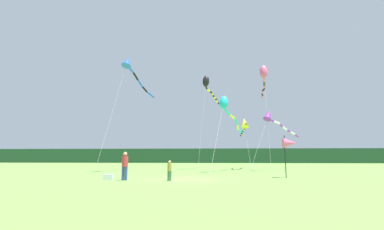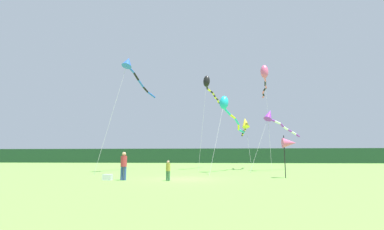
{
  "view_description": "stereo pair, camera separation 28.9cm",
  "coord_description": "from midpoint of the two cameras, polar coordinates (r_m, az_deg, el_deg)",
  "views": [
    {
      "loc": [
        1.88,
        -17.93,
        1.44
      ],
      "look_at": [
        0.0,
        6.0,
        5.08
      ],
      "focal_mm": 25.66,
      "sensor_mm": 36.0,
      "label": 1
    },
    {
      "loc": [
        2.17,
        -17.91,
        1.44
      ],
      "look_at": [
        0.0,
        6.0,
        5.08
      ],
      "focal_mm": 25.66,
      "sensor_mm": 36.0,
      "label": 2
    }
  ],
  "objects": [
    {
      "name": "ground_plane",
      "position": [
        18.09,
        -1.29,
        -13.17
      ],
      "size": [
        120.0,
        120.0,
        0.0
      ],
      "primitive_type": "plane",
      "color": "#6B9E42"
    },
    {
      "name": "distant_treeline",
      "position": [
        62.95,
        3.37,
        -8.45
      ],
      "size": [
        108.0,
        2.15,
        3.21
      ],
      "primitive_type": "cube",
      "color": "#1E4228",
      "rests_on": "ground"
    },
    {
      "name": "person_adult",
      "position": [
        17.58,
        -13.55,
        -9.94
      ],
      "size": [
        0.38,
        0.38,
        1.72
      ],
      "color": "#334C8C",
      "rests_on": "ground"
    },
    {
      "name": "person_child",
      "position": [
        16.75,
        -4.49,
        -11.22
      ],
      "size": [
        0.26,
        0.26,
        1.2
      ],
      "color": "#3F724C",
      "rests_on": "ground"
    },
    {
      "name": "cooler_box",
      "position": [
        17.93,
        -16.71,
        -12.29
      ],
      "size": [
        0.55,
        0.37,
        0.36
      ],
      "primitive_type": "cube",
      "color": "silver",
      "rests_on": "ground"
    },
    {
      "name": "banner_flag_pole",
      "position": [
        20.04,
        19.92,
        -5.54
      ],
      "size": [
        0.9,
        0.7,
        2.87
      ],
      "color": "black",
      "rests_on": "ground"
    },
    {
      "name": "kite_yellow",
      "position": [
        31.77,
        11.25,
        -1.82
      ],
      "size": [
        0.95,
        5.38,
        5.93
      ],
      "color": "#B2B2B2",
      "rests_on": "ground"
    },
    {
      "name": "kite_blue",
      "position": [
        28.36,
        -12.28,
        9.64
      ],
      "size": [
        2.59,
        9.99,
        11.15
      ],
      "color": "#B2B2B2",
      "rests_on": "ground"
    },
    {
      "name": "kite_cyan",
      "position": [
        26.43,
        7.54,
        1.64
      ],
      "size": [
        3.8,
        10.27,
        7.22
      ],
      "color": "#B2B2B2",
      "rests_on": "ground"
    },
    {
      "name": "kite_black",
      "position": [
        32.17,
        3.7,
        6.23
      ],
      "size": [
        2.53,
        7.79,
        10.69
      ],
      "color": "#B2B2B2",
      "rests_on": "ground"
    },
    {
      "name": "kite_rainbow",
      "position": [
        32.27,
        15.07,
        8.01
      ],
      "size": [
        1.25,
        8.64,
        11.59
      ],
      "color": "#B2B2B2",
      "rests_on": "ground"
    },
    {
      "name": "kite_purple",
      "position": [
        29.67,
        16.8,
        -0.61
      ],
      "size": [
        6.67,
        7.34,
        6.39
      ],
      "color": "#B2B2B2",
      "rests_on": "ground"
    }
  ]
}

